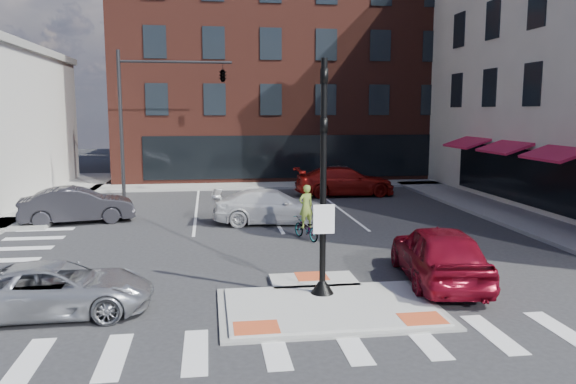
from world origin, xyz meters
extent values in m
plane|color=#28282B|center=(0.00, 0.00, 0.00)|extent=(120.00, 120.00, 0.00)
cube|color=gray|center=(0.00, -0.50, 0.03)|extent=(5.40, 3.60, 0.06)
cube|color=#A8A8A3|center=(0.00, -0.50, 0.06)|extent=(5.00, 3.20, 0.12)
cube|color=#A8A8A3|center=(0.00, 1.60, 0.06)|extent=(2.40, 1.40, 0.12)
cube|color=#D24C25|center=(-1.90, -1.70, 0.12)|extent=(1.00, 0.80, 0.01)
cube|color=#D24C25|center=(1.90, -1.70, 0.12)|extent=(1.00, 0.80, 0.01)
cube|color=#D24C25|center=(0.00, 1.90, 0.12)|extent=(0.90, 0.90, 0.01)
cube|color=gray|center=(-11.00, 20.00, 0.07)|extent=(3.00, 20.00, 0.15)
cube|color=gray|center=(10.80, 10.00, 0.07)|extent=(3.00, 24.00, 0.15)
cube|color=gray|center=(3.00, 22.00, 0.07)|extent=(26.00, 3.00, 0.15)
cube|color=#491E16|center=(3.00, 32.00, 7.50)|extent=(24.00, 18.00, 15.00)
cube|color=black|center=(3.00, 23.00, 1.80)|extent=(20.00, 0.12, 2.80)
cube|color=black|center=(12.00, 10.00, 1.70)|extent=(0.12, 16.00, 2.60)
cube|color=#CF1B45|center=(11.30, 10.00, 3.05)|extent=(1.46, 3.00, 0.58)
cube|color=#CF1B45|center=(11.30, 16.00, 3.05)|extent=(1.46, 3.00, 0.58)
cube|color=slate|center=(-4.00, 52.00, 5.00)|extent=(10.00, 12.00, 10.00)
cube|color=brown|center=(9.00, 54.00, 6.00)|extent=(12.00, 12.00, 12.00)
cone|color=black|center=(0.00, 0.40, 0.34)|extent=(0.60, 0.60, 0.45)
cylinder|color=black|center=(0.00, 0.40, 3.20)|extent=(0.16, 0.16, 5.80)
cube|color=white|center=(0.00, 0.28, 2.10)|extent=(0.55, 0.04, 0.75)
imported|color=black|center=(0.00, 0.40, 5.30)|extent=(0.18, 0.22, 1.10)
imported|color=black|center=(0.00, 0.40, 4.10)|extent=(0.18, 0.22, 1.10)
cylinder|color=black|center=(-7.50, 18.00, 4.00)|extent=(0.20, 0.20, 8.00)
cylinder|color=black|center=(-4.50, 18.00, 7.40)|extent=(6.00, 0.14, 0.14)
imported|color=black|center=(-2.00, 18.00, 6.80)|extent=(0.48, 2.24, 0.90)
imported|color=#AFB1B7|center=(-6.50, 0.10, 0.62)|extent=(4.53, 2.16, 1.25)
imported|color=maroon|center=(3.50, 1.21, 0.84)|extent=(2.62, 5.15, 1.68)
imported|color=silver|center=(-0.20, 10.18, 0.73)|extent=(5.18, 2.41, 1.47)
imported|color=#28272C|center=(-8.50, 11.47, 0.78)|extent=(4.94, 2.57, 1.55)
imported|color=#ABAEB2|center=(5.00, 20.00, 0.80)|extent=(2.58, 4.90, 1.59)
imported|color=#9B130E|center=(4.79, 17.48, 0.82)|extent=(5.68, 2.38, 1.64)
imported|color=#3F3F44|center=(0.72, 7.00, 0.43)|extent=(1.12, 1.71, 0.85)
imported|color=#ABCF49|center=(0.72, 7.00, 1.26)|extent=(0.70, 0.58, 1.63)
camera|label=1|loc=(-2.86, -13.39, 4.84)|focal=35.00mm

